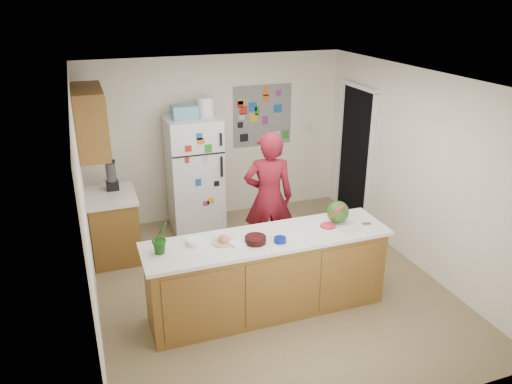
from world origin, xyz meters
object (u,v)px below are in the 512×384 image
object	(u,v)px
refrigerator	(194,174)
cherry_bowl	(255,240)
person	(269,198)
watermelon	(338,212)

from	to	relation	value
refrigerator	cherry_bowl	bearing A→B (deg)	-88.09
person	watermelon	xyz separation A→B (m)	(0.43, -1.03, 0.18)
watermelon	cherry_bowl	bearing A→B (deg)	-172.47
refrigerator	watermelon	bearing A→B (deg)	-64.35
person	watermelon	size ratio (longest dim) A/B	7.10
person	cherry_bowl	size ratio (longest dim) A/B	7.87
refrigerator	cherry_bowl	distance (m)	2.46
cherry_bowl	refrigerator	bearing A→B (deg)	91.91
refrigerator	watermelon	distance (m)	2.58
refrigerator	person	bearing A→B (deg)	-62.22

